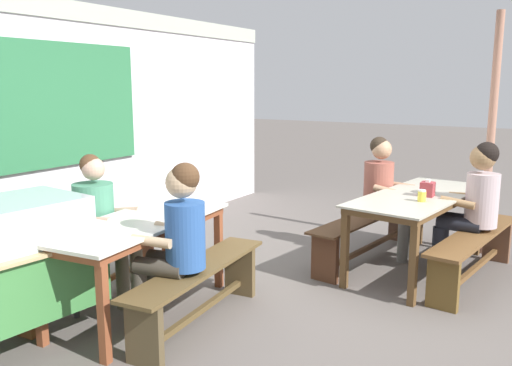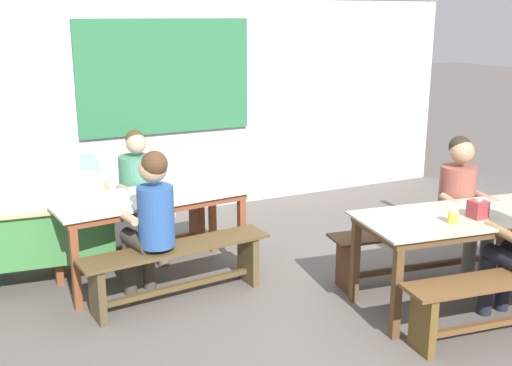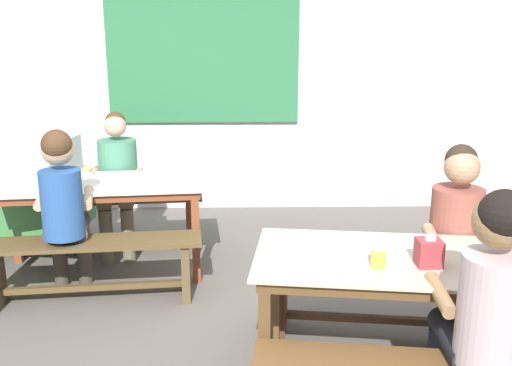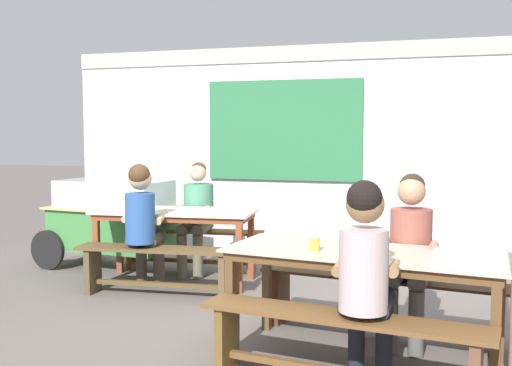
{
  "view_description": "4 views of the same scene",
  "coord_description": "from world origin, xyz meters",
  "px_view_note": "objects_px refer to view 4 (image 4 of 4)",
  "views": [
    {
      "loc": [
        -4.16,
        -1.71,
        1.81
      ],
      "look_at": [
        -0.18,
        0.71,
        0.94
      ],
      "focal_mm": 37.47,
      "sensor_mm": 36.0,
      "label": 1
    },
    {
      "loc": [
        -2.6,
        -3.85,
        2.27
      ],
      "look_at": [
        -0.38,
        0.72,
        0.89
      ],
      "focal_mm": 43.5,
      "sensor_mm": 36.0,
      "label": 2
    },
    {
      "loc": [
        -0.02,
        -3.19,
        1.91
      ],
      "look_at": [
        0.04,
        0.21,
        1.0
      ],
      "focal_mm": 40.04,
      "sensor_mm": 36.0,
      "label": 3
    },
    {
      "loc": [
        1.45,
        -4.55,
        1.57
      ],
      "look_at": [
        -0.04,
        0.31,
        1.14
      ],
      "focal_mm": 42.33,
      "sensor_mm": 36.0,
      "label": 4
    }
  ],
  "objects_px": {
    "dining_table_far": "(175,218)",
    "bench_far_back": "(191,244)",
    "person_left_back_turned": "(142,218)",
    "bench_near_back": "(381,297)",
    "tissue_box": "(352,243)",
    "bench_near_front": "(341,338)",
    "condiment_jar": "(314,243)",
    "person_near_front": "(365,268)",
    "dining_table_near": "(364,261)",
    "person_right_near_table": "(409,247)",
    "food_cart": "(114,216)",
    "bench_far_front": "(157,263)",
    "person_center_facing": "(197,210)"
  },
  "relations": [
    {
      "from": "food_cart",
      "to": "person_right_near_table",
      "type": "relative_size",
      "value": 1.45
    },
    {
      "from": "bench_near_front",
      "to": "person_near_front",
      "type": "height_order",
      "value": "person_near_front"
    },
    {
      "from": "person_left_back_turned",
      "to": "person_center_facing",
      "type": "bearing_deg",
      "value": 79.53
    },
    {
      "from": "person_near_front",
      "to": "person_left_back_turned",
      "type": "bearing_deg",
      "value": 145.48
    },
    {
      "from": "person_left_back_turned",
      "to": "tissue_box",
      "type": "xyz_separation_m",
      "value": [
        2.21,
        -1.22,
        0.09
      ]
    },
    {
      "from": "bench_far_front",
      "to": "bench_near_front",
      "type": "relative_size",
      "value": 0.88
    },
    {
      "from": "bench_far_back",
      "to": "person_right_near_table",
      "type": "distance_m",
      "value": 3.05
    },
    {
      "from": "condiment_jar",
      "to": "person_near_front",
      "type": "bearing_deg",
      "value": -43.83
    },
    {
      "from": "dining_table_far",
      "to": "person_center_facing",
      "type": "relative_size",
      "value": 1.39
    },
    {
      "from": "bench_near_front",
      "to": "person_near_front",
      "type": "distance_m",
      "value": 0.45
    },
    {
      "from": "person_left_back_turned",
      "to": "person_near_front",
      "type": "bearing_deg",
      "value": -34.52
    },
    {
      "from": "bench_near_back",
      "to": "food_cart",
      "type": "height_order",
      "value": "food_cart"
    },
    {
      "from": "bench_far_front",
      "to": "person_left_back_turned",
      "type": "bearing_deg",
      "value": 162.21
    },
    {
      "from": "dining_table_near",
      "to": "person_near_front",
      "type": "xyz_separation_m",
      "value": [
        0.06,
        -0.48,
        0.06
      ]
    },
    {
      "from": "bench_near_back",
      "to": "tissue_box",
      "type": "bearing_deg",
      "value": -102.62
    },
    {
      "from": "food_cart",
      "to": "condiment_jar",
      "type": "distance_m",
      "value": 3.55
    },
    {
      "from": "bench_near_front",
      "to": "person_near_front",
      "type": "bearing_deg",
      "value": 23.24
    },
    {
      "from": "person_near_front",
      "to": "tissue_box",
      "type": "relative_size",
      "value": 8.08
    },
    {
      "from": "condiment_jar",
      "to": "tissue_box",
      "type": "bearing_deg",
      "value": 3.25
    },
    {
      "from": "food_cart",
      "to": "person_center_facing",
      "type": "bearing_deg",
      "value": 1.52
    },
    {
      "from": "bench_near_back",
      "to": "person_left_back_turned",
      "type": "bearing_deg",
      "value": 165.64
    },
    {
      "from": "bench_far_back",
      "to": "condiment_jar",
      "type": "relative_size",
      "value": 15.41
    },
    {
      "from": "person_right_near_table",
      "to": "bench_far_back",
      "type": "bearing_deg",
      "value": 145.37
    },
    {
      "from": "dining_table_far",
      "to": "bench_far_front",
      "type": "bearing_deg",
      "value": -84.34
    },
    {
      "from": "dining_table_far",
      "to": "tissue_box",
      "type": "xyz_separation_m",
      "value": [
        2.08,
        -1.7,
        0.15
      ]
    },
    {
      "from": "dining_table_near",
      "to": "person_left_back_turned",
      "type": "bearing_deg",
      "value": 153.51
    },
    {
      "from": "person_center_facing",
      "to": "dining_table_near",
      "type": "bearing_deg",
      "value": -44.78
    },
    {
      "from": "tissue_box",
      "to": "bench_near_back",
      "type": "bearing_deg",
      "value": 77.38
    },
    {
      "from": "bench_near_front",
      "to": "dining_table_near",
      "type": "bearing_deg",
      "value": 82.51
    },
    {
      "from": "bench_near_back",
      "to": "condiment_jar",
      "type": "bearing_deg",
      "value": -122.0
    },
    {
      "from": "bench_near_front",
      "to": "person_near_front",
      "type": "xyz_separation_m",
      "value": [
        0.14,
        0.06,
        0.43
      ]
    },
    {
      "from": "bench_far_back",
      "to": "tissue_box",
      "type": "height_order",
      "value": "tissue_box"
    },
    {
      "from": "bench_near_front",
      "to": "condiment_jar",
      "type": "height_order",
      "value": "condiment_jar"
    },
    {
      "from": "dining_table_far",
      "to": "bench_near_front",
      "type": "relative_size",
      "value": 0.95
    },
    {
      "from": "dining_table_near",
      "to": "bench_near_back",
      "type": "distance_m",
      "value": 0.66
    },
    {
      "from": "person_left_back_turned",
      "to": "dining_table_near",
      "type": "bearing_deg",
      "value": -26.49
    },
    {
      "from": "tissue_box",
      "to": "condiment_jar",
      "type": "xyz_separation_m",
      "value": [
        -0.26,
        -0.01,
        -0.02
      ]
    },
    {
      "from": "dining_table_far",
      "to": "bench_far_back",
      "type": "height_order",
      "value": "dining_table_far"
    },
    {
      "from": "bench_near_front",
      "to": "condiment_jar",
      "type": "relative_size",
      "value": 16.81
    },
    {
      "from": "bench_far_back",
      "to": "person_right_near_table",
      "type": "height_order",
      "value": "person_right_near_table"
    },
    {
      "from": "bench_near_front",
      "to": "person_center_facing",
      "type": "height_order",
      "value": "person_center_facing"
    },
    {
      "from": "bench_near_front",
      "to": "condiment_jar",
      "type": "xyz_separation_m",
      "value": [
        -0.26,
        0.43,
        0.49
      ]
    },
    {
      "from": "person_center_facing",
      "to": "tissue_box",
      "type": "height_order",
      "value": "person_center_facing"
    },
    {
      "from": "dining_table_far",
      "to": "person_left_back_turned",
      "type": "relative_size",
      "value": 1.35
    },
    {
      "from": "bench_near_front",
      "to": "tissue_box",
      "type": "bearing_deg",
      "value": 89.79
    },
    {
      "from": "bench_far_front",
      "to": "person_near_front",
      "type": "xyz_separation_m",
      "value": [
        2.16,
        -1.55,
        0.44
      ]
    },
    {
      "from": "condiment_jar",
      "to": "bench_near_back",
      "type": "bearing_deg",
      "value": 58.0
    },
    {
      "from": "person_left_back_turned",
      "to": "bench_near_back",
      "type": "bearing_deg",
      "value": -14.36
    },
    {
      "from": "bench_far_back",
      "to": "condiment_jar",
      "type": "distance_m",
      "value": 2.98
    },
    {
      "from": "food_cart",
      "to": "person_near_front",
      "type": "relative_size",
      "value": 1.42
    }
  ]
}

